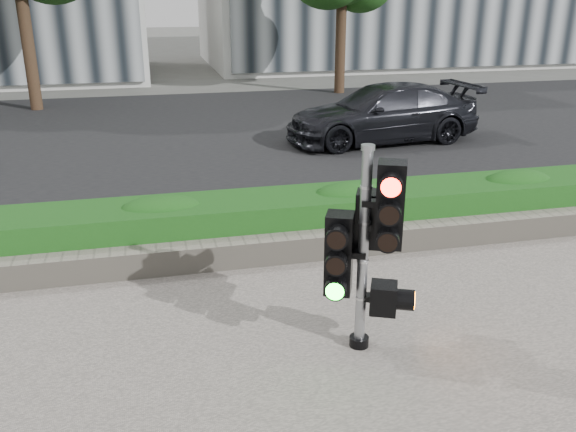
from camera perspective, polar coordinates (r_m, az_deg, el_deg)
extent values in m
plane|color=#51514C|center=(6.49, 0.41, -11.42)|extent=(120.00, 120.00, 0.00)
cube|color=black|center=(15.79, -8.30, 7.64)|extent=(60.00, 13.00, 0.02)
cube|color=gray|center=(9.25, -4.22, -1.03)|extent=(60.00, 0.25, 0.12)
cube|color=gray|center=(8.05, -2.80, -3.25)|extent=(12.00, 0.32, 0.34)
cube|color=#2D7925|center=(8.58, -3.62, -0.52)|extent=(12.00, 1.00, 0.68)
cylinder|color=black|center=(20.17, -23.18, 14.76)|extent=(0.36, 0.36, 4.03)
cylinder|color=black|center=(22.01, 4.94, 16.00)|extent=(0.36, 0.36, 3.58)
cylinder|color=black|center=(6.35, 6.66, -11.54)|extent=(0.20, 0.20, 0.10)
cylinder|color=gray|center=(5.90, 7.04, -3.51)|extent=(0.10, 0.10, 2.04)
cylinder|color=gray|center=(5.56, 7.50, 6.38)|extent=(0.13, 0.13, 0.05)
cube|color=#FF1107|center=(5.67, 9.54, 1.05)|extent=(0.34, 0.34, 0.82)
cube|color=#14E51E|center=(5.89, 4.79, -3.52)|extent=(0.34, 0.34, 0.82)
cube|color=black|center=(6.00, 7.58, -0.27)|extent=(0.34, 0.34, 0.56)
cube|color=orange|center=(6.12, 8.93, -7.58)|extent=(0.34, 0.34, 0.30)
imported|color=black|center=(14.82, 8.79, 9.48)|extent=(4.77, 2.27, 1.34)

